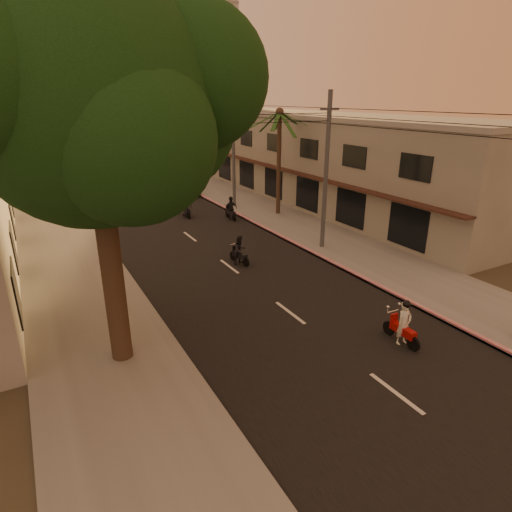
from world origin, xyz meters
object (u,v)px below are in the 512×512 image
object	(u,v)px
broadleaf_tree	(104,103)
scooter_mid_b	(231,209)
palm_tree	(280,118)
scooter_red	(403,325)
parked_car	(184,187)
scooter_far_a	(186,206)
scooter_mid_a	(240,251)

from	to	relation	value
broadleaf_tree	scooter_mid_b	bearing A→B (deg)	53.03
palm_tree	scooter_red	size ratio (longest dim) A/B	4.54
broadleaf_tree	scooter_mid_b	xyz separation A→B (m)	(10.81, 14.36, -7.69)
palm_tree	parked_car	size ratio (longest dim) A/B	1.90
scooter_red	scooter_mid_b	bearing A→B (deg)	86.61
palm_tree	scooter_far_a	size ratio (longest dim) A/B	4.32
broadleaf_tree	scooter_mid_a	xyz separation A→B (m)	(7.32, 5.98, -7.71)
scooter_red	scooter_mid_a	world-z (taller)	scooter_red
scooter_far_a	broadleaf_tree	bearing A→B (deg)	-110.42
scooter_far_a	scooter_red	bearing A→B (deg)	-82.12
scooter_mid_a	parked_car	bearing A→B (deg)	70.31
palm_tree	scooter_red	xyz separation A→B (m)	(-5.65, -17.98, -6.37)
scooter_mid_a	scooter_mid_b	bearing A→B (deg)	58.21
scooter_red	scooter_mid_a	distance (m)	10.23
palm_tree	scooter_mid_b	distance (m)	7.43
scooter_red	scooter_mid_b	xyz separation A→B (m)	(1.85, 18.48, 0.01)
palm_tree	scooter_mid_b	world-z (taller)	palm_tree
broadleaf_tree	scooter_mid_b	distance (m)	19.55
parked_car	broadleaf_tree	bearing A→B (deg)	-120.64
scooter_mid_a	palm_tree	bearing A→B (deg)	38.03
palm_tree	parked_car	world-z (taller)	palm_tree
palm_tree	scooter_mid_b	xyz separation A→B (m)	(-3.80, 0.51, -6.37)
scooter_mid_a	broadleaf_tree	bearing A→B (deg)	-149.94
palm_tree	scooter_mid_b	bearing A→B (deg)	172.40
broadleaf_tree	scooter_red	distance (m)	12.51
scooter_red	scooter_far_a	world-z (taller)	scooter_far_a
palm_tree	broadleaf_tree	bearing A→B (deg)	-136.52
broadleaf_tree	parked_car	size ratio (longest dim) A/B	2.80
broadleaf_tree	scooter_far_a	size ratio (longest dim) A/B	6.37
scooter_mid_a	scooter_far_a	xyz separation A→B (m)	(0.85, 10.68, 0.08)
scooter_far_a	parked_car	size ratio (longest dim) A/B	0.44
palm_tree	scooter_red	world-z (taller)	palm_tree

